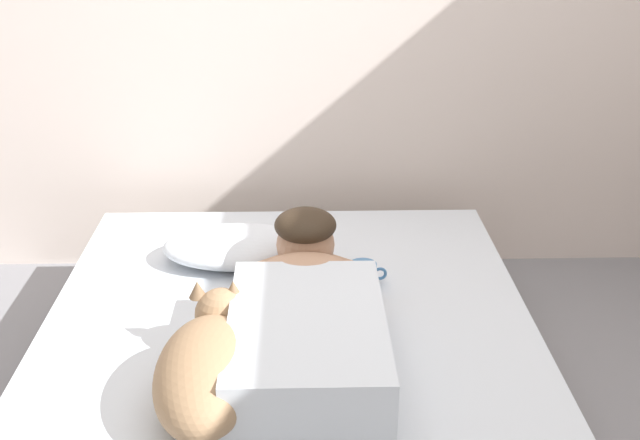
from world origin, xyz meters
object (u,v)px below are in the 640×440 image
object	(u,v)px
coffee_cup	(364,274)
person_lying	(306,314)
bed	(289,384)
dog	(208,366)
pillow	(237,246)
cell_phone	(326,432)

from	to	relation	value
coffee_cup	person_lying	bearing A→B (deg)	-117.52
bed	dog	distance (m)	0.44
bed	pillow	bearing A→B (deg)	109.86
coffee_cup	cell_phone	bearing A→B (deg)	-101.04
bed	cell_phone	world-z (taller)	cell_phone
bed	pillow	size ratio (longest dim) A/B	3.76
cell_phone	person_lying	bearing A→B (deg)	96.26
bed	dog	xyz separation A→B (m)	(-0.20, -0.29, 0.27)
person_lying	cell_phone	world-z (taller)	person_lying
bed	person_lying	size ratio (longest dim) A/B	2.13
dog	cell_phone	xyz separation A→B (m)	(0.30, -0.14, -0.10)
pillow	dog	distance (m)	0.80
dog	coffee_cup	xyz separation A→B (m)	(0.44, 0.62, -0.07)
dog	cell_phone	size ratio (longest dim) A/B	4.11
bed	coffee_cup	bearing A→B (deg)	53.31
coffee_cup	cell_phone	xyz separation A→B (m)	(-0.15, -0.76, -0.03)
person_lying	cell_phone	bearing A→B (deg)	-83.74
person_lying	coffee_cup	bearing A→B (deg)	62.48
pillow	dog	size ratio (longest dim) A/B	0.90
bed	coffee_cup	xyz separation A→B (m)	(0.25, 0.33, 0.20)
pillow	person_lying	bearing A→B (deg)	-66.58
bed	dog	bearing A→B (deg)	-124.65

